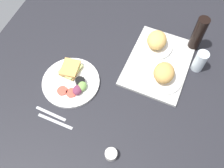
% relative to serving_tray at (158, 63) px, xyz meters
% --- Properties ---
extents(ground_plane, '(1.90, 1.50, 0.03)m').
position_rel_serving_tray_xyz_m(ground_plane, '(0.22, -0.22, -0.02)').
color(ground_plane, black).
extents(serving_tray, '(0.47, 0.36, 0.02)m').
position_rel_serving_tray_xyz_m(serving_tray, '(0.00, 0.00, 0.00)').
color(serving_tray, '#B2B2AD').
rests_on(serving_tray, ground_plane).
extents(bread_plate_near, '(0.20, 0.20, 0.10)m').
position_rel_serving_tray_xyz_m(bread_plate_near, '(-0.10, -0.05, 0.05)').
color(bread_plate_near, white).
rests_on(bread_plate_near, serving_tray).
extents(bread_plate_far, '(0.20, 0.20, 0.10)m').
position_rel_serving_tray_xyz_m(bread_plate_far, '(0.10, 0.05, 0.05)').
color(bread_plate_far, white).
rests_on(bread_plate_far, serving_tray).
extents(plate_with_salad, '(0.31, 0.31, 0.05)m').
position_rel_serving_tray_xyz_m(plate_with_salad, '(0.28, -0.41, 0.01)').
color(plate_with_salad, white).
rests_on(plate_with_salad, ground_plane).
extents(drinking_glass, '(0.06, 0.06, 0.13)m').
position_rel_serving_tray_xyz_m(drinking_glass, '(-0.04, 0.21, 0.06)').
color(drinking_glass, silver).
rests_on(drinking_glass, ground_plane).
extents(soda_bottle, '(0.06, 0.06, 0.22)m').
position_rel_serving_tray_xyz_m(soda_bottle, '(-0.19, 0.16, 0.10)').
color(soda_bottle, black).
rests_on(soda_bottle, ground_plane).
extents(espresso_cup, '(0.06, 0.06, 0.04)m').
position_rel_serving_tray_xyz_m(espresso_cup, '(0.57, -0.07, 0.01)').
color(espresso_cup, silver).
rests_on(espresso_cup, ground_plane).
extents(fork, '(0.03, 0.17, 0.01)m').
position_rel_serving_tray_xyz_m(fork, '(0.48, -0.43, -0.01)').
color(fork, '#B7B7BC').
rests_on(fork, ground_plane).
extents(knife, '(0.02, 0.19, 0.01)m').
position_rel_serving_tray_xyz_m(knife, '(0.51, -0.39, -0.01)').
color(knife, '#B7B7BC').
rests_on(knife, ground_plane).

